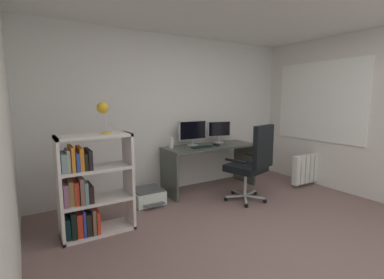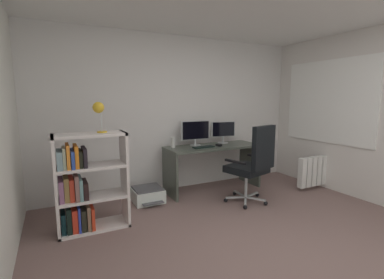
% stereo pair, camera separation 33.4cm
% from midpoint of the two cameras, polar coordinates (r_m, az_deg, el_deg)
% --- Properties ---
extents(ground_plane, '(4.51, 4.81, 0.02)m').
position_cam_midpoint_polar(ground_plane, '(3.06, 16.22, -21.86)').
color(ground_plane, '#7C605B').
rests_on(ground_plane, ground).
extents(wall_back, '(4.51, 0.10, 2.52)m').
position_cam_midpoint_polar(wall_back, '(4.66, -6.10, 5.24)').
color(wall_back, silver).
rests_on(wall_back, ground).
extents(window_pane, '(0.01, 1.56, 1.27)m').
position_cam_midpoint_polar(window_pane, '(5.22, 23.07, 7.17)').
color(window_pane, white).
extents(window_frame, '(0.02, 1.64, 1.35)m').
position_cam_midpoint_polar(window_frame, '(5.22, 23.02, 7.17)').
color(window_frame, white).
extents(desk, '(1.58, 0.59, 0.75)m').
position_cam_midpoint_polar(desk, '(4.63, 1.69, -3.55)').
color(desk, '#464D44').
rests_on(desk, ground).
extents(monitor_main, '(0.51, 0.18, 0.41)m').
position_cam_midpoint_polar(monitor_main, '(4.56, -1.96, 1.71)').
color(monitor_main, '#B2B5B7').
rests_on(monitor_main, desk).
extents(monitor_secondary, '(0.43, 0.18, 0.38)m').
position_cam_midpoint_polar(monitor_secondary, '(4.85, 3.61, 1.95)').
color(monitor_secondary, '#B2B5B7').
rests_on(monitor_secondary, desk).
extents(keyboard, '(0.34, 0.14, 0.02)m').
position_cam_midpoint_polar(keyboard, '(4.39, -0.15, -1.54)').
color(keyboard, black).
rests_on(keyboard, desk).
extents(computer_mouse, '(0.08, 0.11, 0.03)m').
position_cam_midpoint_polar(computer_mouse, '(4.56, 2.91, -1.09)').
color(computer_mouse, black).
rests_on(computer_mouse, desk).
extents(desktop_speaker, '(0.07, 0.07, 0.17)m').
position_cam_midpoint_polar(desktop_speaker, '(4.35, -6.47, -0.69)').
color(desktop_speaker, silver).
rests_on(desktop_speaker, desk).
extents(office_chair, '(0.64, 0.69, 1.15)m').
position_cam_midpoint_polar(office_chair, '(4.09, 10.06, -4.40)').
color(office_chair, '#B7BABC').
rests_on(office_chair, ground).
extents(bookshelf, '(0.79, 0.35, 1.13)m').
position_cam_midpoint_polar(bookshelf, '(3.38, -23.43, -9.41)').
color(bookshelf, silver).
rests_on(bookshelf, ground).
extents(desk_lamp, '(0.15, 0.13, 0.35)m').
position_cam_midpoint_polar(desk_lamp, '(3.27, -20.66, 5.66)').
color(desk_lamp, gold).
rests_on(desk_lamp, bookshelf).
extents(printer, '(0.43, 0.50, 0.22)m').
position_cam_midpoint_polar(printer, '(4.21, -11.41, -11.32)').
color(printer, white).
rests_on(printer, ground).
extents(radiator, '(0.93, 0.10, 0.49)m').
position_cam_midpoint_polar(radiator, '(5.29, 21.74, -5.39)').
color(radiator, white).
rests_on(radiator, ground).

